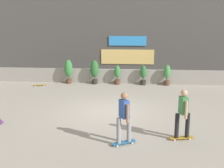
{
  "coord_description": "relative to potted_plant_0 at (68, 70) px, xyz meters",
  "views": [
    {
      "loc": [
        1.16,
        -11.07,
        3.66
      ],
      "look_at": [
        0.0,
        1.5,
        0.9
      ],
      "focal_mm": 42.37,
      "sensor_mm": 36.0,
      "label": 1
    }
  ],
  "objects": [
    {
      "name": "ground_plane",
      "position": [
        3.22,
        -5.55,
        -0.91
      ],
      "size": [
        48.0,
        48.0,
        0.0
      ],
      "primitive_type": "plane",
      "color": "#A8A093"
    },
    {
      "name": "planter_wall",
      "position": [
        3.22,
        0.45,
        -0.46
      ],
      "size": [
        18.0,
        0.4,
        0.9
      ],
      "primitive_type": "cube",
      "color": "gray",
      "rests_on": "ground"
    },
    {
      "name": "building_backdrop",
      "position": [
        3.22,
        4.45,
        2.34
      ],
      "size": [
        20.0,
        2.08,
        6.5
      ],
      "color": "#4C4947",
      "rests_on": "ground"
    },
    {
      "name": "potted_plant_0",
      "position": [
        0.0,
        0.0,
        0.0
      ],
      "size": [
        0.54,
        0.54,
        1.55
      ],
      "color": "brown",
      "rests_on": "ground"
    },
    {
      "name": "potted_plant_1",
      "position": [
        1.71,
        0.0,
        -0.0
      ],
      "size": [
        0.54,
        0.54,
        1.55
      ],
      "color": "#2D2823",
      "rests_on": "ground"
    },
    {
      "name": "potted_plant_2",
      "position": [
        3.19,
        0.0,
        -0.25
      ],
      "size": [
        0.38,
        0.38,
        1.23
      ],
      "color": "brown",
      "rests_on": "ground"
    },
    {
      "name": "potted_plant_3",
      "position": [
        4.84,
        0.0,
        -0.22
      ],
      "size": [
        0.4,
        0.4,
        1.26
      ],
      "color": "#2D2823",
      "rests_on": "ground"
    },
    {
      "name": "potted_plant_4",
      "position": [
        6.33,
        0.0,
        -0.18
      ],
      "size": [
        0.42,
        0.42,
        1.31
      ],
      "color": "brown",
      "rests_on": "ground"
    },
    {
      "name": "skater_far_left",
      "position": [
        4.04,
        -8.85,
        0.03
      ],
      "size": [
        0.79,
        0.57,
        1.7
      ],
      "color": "#266699",
      "rests_on": "ground"
    },
    {
      "name": "skater_far_right",
      "position": [
        5.92,
        -8.3,
        0.03
      ],
      "size": [
        0.82,
        0.55,
        1.7
      ],
      "color": "#BF8C26",
      "rests_on": "ground"
    },
    {
      "name": "skateboard_aside",
      "position": [
        -1.64,
        -0.92,
        -0.85
      ],
      "size": [
        0.82,
        0.44,
        0.08
      ],
      "color": "#BF8C26",
      "rests_on": "ground"
    }
  ]
}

